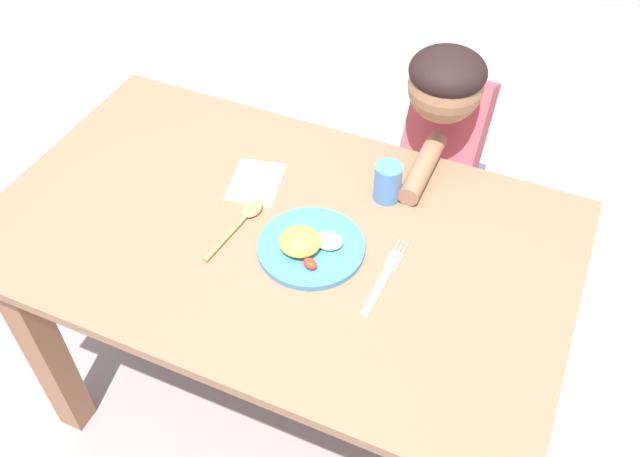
{
  "coord_description": "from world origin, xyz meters",
  "views": [
    {
      "loc": [
        0.5,
        -0.91,
        1.83
      ],
      "look_at": [
        0.09,
        0.03,
        0.76
      ],
      "focal_mm": 38.5,
      "sensor_mm": 36.0,
      "label": 1
    }
  ],
  "objects_px": {
    "drinking_cup": "(388,182)",
    "spoon": "(243,218)",
    "person": "(438,180)",
    "fork": "(384,278)",
    "plate": "(309,245)"
  },
  "relations": [
    {
      "from": "drinking_cup",
      "to": "spoon",
      "type": "bearing_deg",
      "value": -143.09
    },
    {
      "from": "drinking_cup",
      "to": "person",
      "type": "distance_m",
      "value": 0.41
    },
    {
      "from": "fork",
      "to": "spoon",
      "type": "bearing_deg",
      "value": 86.44
    },
    {
      "from": "fork",
      "to": "drinking_cup",
      "type": "xyz_separation_m",
      "value": [
        -0.08,
        0.23,
        0.04
      ]
    },
    {
      "from": "plate",
      "to": "fork",
      "type": "distance_m",
      "value": 0.17
    },
    {
      "from": "plate",
      "to": "spoon",
      "type": "height_order",
      "value": "plate"
    },
    {
      "from": "plate",
      "to": "person",
      "type": "distance_m",
      "value": 0.6
    },
    {
      "from": "drinking_cup",
      "to": "fork",
      "type": "bearing_deg",
      "value": -71.03
    },
    {
      "from": "plate",
      "to": "fork",
      "type": "relative_size",
      "value": 1.05
    },
    {
      "from": "plate",
      "to": "drinking_cup",
      "type": "relative_size",
      "value": 2.49
    },
    {
      "from": "spoon",
      "to": "drinking_cup",
      "type": "bearing_deg",
      "value": -46.87
    },
    {
      "from": "person",
      "to": "spoon",
      "type": "bearing_deg",
      "value": 58.76
    },
    {
      "from": "spoon",
      "to": "person",
      "type": "xyz_separation_m",
      "value": [
        0.32,
        0.52,
        -0.2
      ]
    },
    {
      "from": "spoon",
      "to": "drinking_cup",
      "type": "distance_m",
      "value": 0.33
    },
    {
      "from": "fork",
      "to": "spoon",
      "type": "relative_size",
      "value": 1.07
    }
  ]
}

